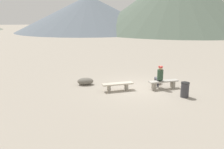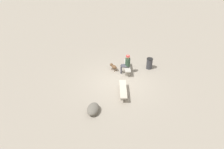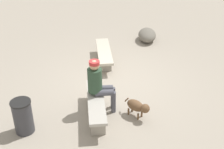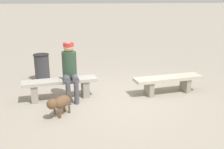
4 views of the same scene
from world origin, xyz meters
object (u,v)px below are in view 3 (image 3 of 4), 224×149
(trash_bin, at_px, (23,117))
(boulder, at_px, (147,35))
(dog, at_px, (138,106))
(bench_right, at_px, (96,105))
(seated_person, at_px, (99,82))
(bench_left, at_px, (104,54))

(trash_bin, height_order, boulder, trash_bin)
(dog, xyz_separation_m, boulder, (-4.36, 0.66, -0.08))
(bench_right, distance_m, trash_bin, 1.63)
(boulder, bearing_deg, bench_right, -20.47)
(bench_right, relative_size, seated_person, 1.31)
(bench_right, relative_size, trash_bin, 2.26)
(seated_person, relative_size, dog, 2.40)
(dog, bearing_deg, trash_bin, -126.68)
(seated_person, bearing_deg, bench_right, -17.84)
(dog, bearing_deg, boulder, 123.37)
(bench_left, distance_m, seated_person, 2.46)
(bench_right, bearing_deg, trash_bin, -77.53)
(seated_person, height_order, dog, seated_person)
(seated_person, height_order, trash_bin, seated_person)
(trash_bin, distance_m, boulder, 5.81)
(bench_left, xyz_separation_m, boulder, (-1.69, 1.50, -0.11))
(boulder, bearing_deg, trash_bin, -33.06)
(bench_left, bearing_deg, boulder, 132.44)
(bench_right, xyz_separation_m, boulder, (-4.35, 1.62, -0.12))
(seated_person, distance_m, boulder, 4.43)
(trash_bin, bearing_deg, seated_person, 115.34)
(seated_person, distance_m, dog, 1.06)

